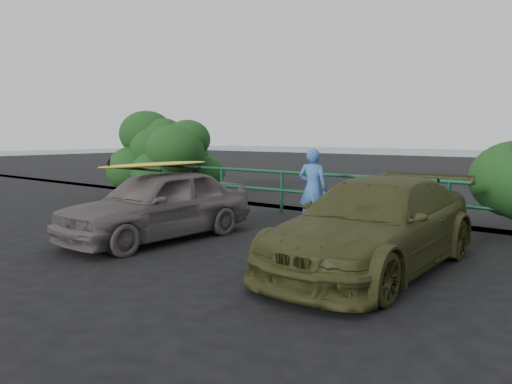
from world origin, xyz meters
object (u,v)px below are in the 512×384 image
man (313,189)px  surfboard (157,164)px  guardrail (317,195)px  sedan (158,204)px  olive_vehicle (375,225)px

man → surfboard: 3.17m
guardrail → sedan: size_ratio=3.70×
man → olive_vehicle: bearing=125.8°
olive_vehicle → sedan: bearing=-172.5°
olive_vehicle → surfboard: surfboard is taller
guardrail → olive_vehicle: bearing=-47.4°
sedan → surfboard: (0.00, 0.00, 0.72)m
guardrail → surfboard: bearing=-103.3°
sedan → guardrail: bearing=77.6°
guardrail → sedan: 4.04m
olive_vehicle → guardrail: bearing=131.7°
guardrail → surfboard: size_ratio=5.80×
guardrail → olive_vehicle: size_ratio=3.17×
man → surfboard: bearing=45.6°
guardrail → olive_vehicle: 4.54m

